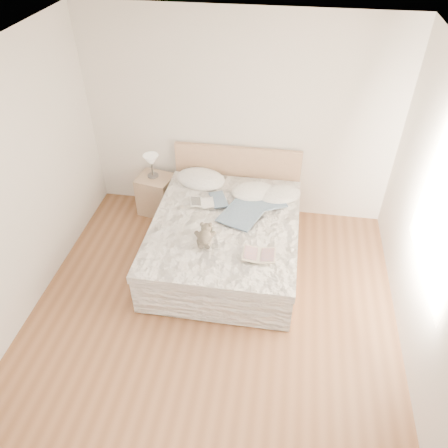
{
  "coord_description": "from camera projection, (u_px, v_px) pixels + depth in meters",
  "views": [
    {
      "loc": [
        0.62,
        -2.84,
        3.83
      ],
      "look_at": [
        -0.0,
        1.05,
        0.62
      ],
      "focal_mm": 35.0,
      "sensor_mm": 36.0,
      "label": 1
    }
  ],
  "objects": [
    {
      "name": "pillow_right",
      "position": [
        280.0,
        195.0,
        5.5
      ],
      "size": [
        0.65,
        0.57,
        0.16
      ],
      "primitive_type": "ellipsoid",
      "rotation": [
        0.0,
        0.0,
        0.42
      ],
      "color": "silver",
      "rests_on": "bed"
    },
    {
      "name": "blouse",
      "position": [
        243.0,
        212.0,
        5.24
      ],
      "size": [
        0.89,
        0.91,
        0.03
      ],
      "primitive_type": null,
      "rotation": [
        0.0,
        0.0,
        -0.36
      ],
      "color": "#3F556D",
      "rests_on": "bed"
    },
    {
      "name": "wall_back",
      "position": [
        239.0,
        121.0,
        5.53
      ],
      "size": [
        4.0,
        0.02,
        2.7
      ],
      "primitive_type": "cube",
      "color": "silver",
      "rests_on": "ground"
    },
    {
      "name": "pillow_left",
      "position": [
        201.0,
        179.0,
        5.78
      ],
      "size": [
        0.76,
        0.61,
        0.2
      ],
      "primitive_type": "ellipsoid",
      "rotation": [
        0.0,
        0.0,
        -0.23
      ],
      "color": "white",
      "rests_on": "bed"
    },
    {
      "name": "bed",
      "position": [
        226.0,
        237.0,
        5.38
      ],
      "size": [
        1.72,
        2.14,
        1.0
      ],
      "color": "tan",
      "rests_on": "floor"
    },
    {
      "name": "childrens_book",
      "position": [
        259.0,
        255.0,
        4.65
      ],
      "size": [
        0.37,
        0.25,
        0.02
      ],
      "primitive_type": "cube",
      "rotation": [
        0.0,
        0.0,
        0.01
      ],
      "color": "beige",
      "rests_on": "bed"
    },
    {
      "name": "ceiling",
      "position": [
        200.0,
        83.0,
        2.96
      ],
      "size": [
        4.0,
        4.5,
        0.0
      ],
      "primitive_type": "cube",
      "color": "white",
      "rests_on": "ground"
    },
    {
      "name": "floor",
      "position": [
        209.0,
        330.0,
        4.66
      ],
      "size": [
        4.0,
        4.5,
        0.0
      ],
      "primitive_type": "cube",
      "color": "brown",
      "rests_on": "ground"
    },
    {
      "name": "wall_right",
      "position": [
        445.0,
        259.0,
        3.57
      ],
      "size": [
        0.02,
        4.5,
        2.7
      ],
      "primitive_type": "cube",
      "color": "silver",
      "rests_on": "ground"
    },
    {
      "name": "table_lamp",
      "position": [
        151.0,
        161.0,
        5.83
      ],
      "size": [
        0.22,
        0.22,
        0.33
      ],
      "color": "#4C4642",
      "rests_on": "nightstand"
    },
    {
      "name": "photo_book",
      "position": [
        202.0,
        203.0,
        5.38
      ],
      "size": [
        0.35,
        0.29,
        0.02
      ],
      "primitive_type": "cube",
      "rotation": [
        0.0,
        0.0,
        0.28
      ],
      "color": "white",
      "rests_on": "bed"
    },
    {
      "name": "window",
      "position": [
        439.0,
        227.0,
        3.74
      ],
      "size": [
        0.02,
        1.3,
        1.1
      ],
      "primitive_type": "cube",
      "color": "white",
      "rests_on": "wall_right"
    },
    {
      "name": "teddy_bear",
      "position": [
        204.0,
        241.0,
        4.8
      ],
      "size": [
        0.25,
        0.32,
        0.16
      ],
      "primitive_type": null,
      "rotation": [
        0.0,
        0.0,
        0.14
      ],
      "color": "brown",
      "rests_on": "bed"
    },
    {
      "name": "pillow_middle",
      "position": [
        254.0,
        192.0,
        5.55
      ],
      "size": [
        0.66,
        0.54,
        0.17
      ],
      "primitive_type": "ellipsoid",
      "rotation": [
        0.0,
        0.0,
        0.29
      ],
      "color": "white",
      "rests_on": "bed"
    },
    {
      "name": "nightstand",
      "position": [
        156.0,
        194.0,
        6.13
      ],
      "size": [
        0.52,
        0.48,
        0.56
      ],
      "primitive_type": "cube",
      "rotation": [
        0.0,
        0.0,
        -0.18
      ],
      "color": "tan",
      "rests_on": "floor"
    }
  ]
}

